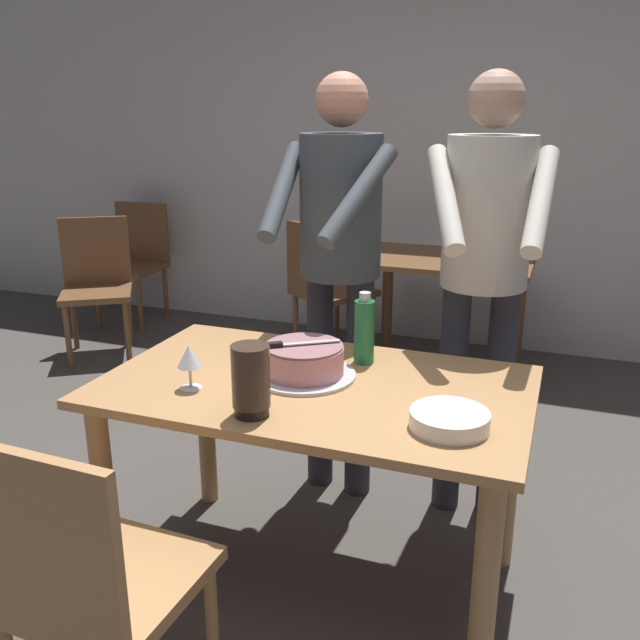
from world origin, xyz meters
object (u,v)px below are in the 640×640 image
water_bottle (364,331)px  person_standing_beside (485,254)px  cake_knife (282,345)px  plate_stack (449,420)px  background_chair_2 (97,281)px  main_dining_table (315,419)px  cake_on_platter (304,362)px  background_table (445,284)px  person_cutting_cake (339,245)px  wine_glass_near (189,358)px  background_chair_3 (135,258)px  chair_near_side (87,580)px  hurricane_lamp (251,380)px  background_chair_0 (325,285)px

water_bottle → person_standing_beside: size_ratio=0.15×
cake_knife → plate_stack: size_ratio=1.07×
plate_stack → background_chair_2: (-2.66, 1.87, -0.28)m
main_dining_table → background_chair_2: background_chair_2 is taller
cake_on_platter → plate_stack: bearing=-22.4°
background_table → plate_stack: bearing=-79.6°
water_bottle → person_cutting_cake: person_cutting_cake is taller
cake_on_platter → water_bottle: 0.25m
main_dining_table → cake_on_platter: bearing=146.4°
plate_stack → person_cutting_cake: size_ratio=0.13×
wine_glass_near → background_table: 2.32m
background_chair_2 → background_chair_3: bearing=105.3°
water_bottle → chair_near_side: (-0.39, -1.01, -0.37)m
person_cutting_cake → hurricane_lamp: bearing=-87.1°
cake_on_platter → person_standing_beside: 0.82m
person_standing_beside → water_bottle: bearing=-128.9°
person_standing_beside → chair_near_side: bearing=-117.2°
cake_on_platter → cake_knife: bearing=-145.8°
main_dining_table → person_cutting_cake: size_ratio=0.79×
main_dining_table → background_table: (0.04, 2.09, -0.04)m
hurricane_lamp → person_cutting_cake: bearing=92.9°
wine_glass_near → chair_near_side: (0.05, -0.60, -0.36)m
cake_knife → main_dining_table: bearing=3.4°
water_bottle → person_standing_beside: bearing=51.1°
cake_on_platter → person_cutting_cake: (-0.08, 0.58, 0.27)m
cake_on_platter → background_chair_3: (-2.34, 2.37, -0.31)m
cake_on_platter → cake_knife: 0.10m
water_bottle → background_chair_2: water_bottle is taller
main_dining_table → cake_on_platter: (-0.05, 0.03, 0.18)m
main_dining_table → background_chair_0: size_ratio=1.51×
cake_knife → background_chair_0: background_chair_0 is taller
cake_knife → wine_glass_near: bearing=-143.1°
chair_near_side → background_chair_2: 3.12m
wine_glass_near → background_chair_0: size_ratio=0.16×
person_cutting_cake → plate_stack: bearing=-53.3°
water_bottle → chair_near_side: size_ratio=0.28×
background_table → background_chair_2: (-2.24, -0.40, -0.09)m
background_chair_0 → background_chair_3: same height
background_chair_2 → background_chair_3: 0.73m
person_cutting_cake → chair_near_side: person_cutting_cake is taller
cake_knife → background_chair_3: (-2.28, 2.41, -0.37)m
wine_glass_near → water_bottle: water_bottle is taller
person_standing_beside → cake_knife: bearing=-129.8°
hurricane_lamp → person_cutting_cake: person_cutting_cake is taller
wine_glass_near → person_standing_beside: size_ratio=0.08×
cake_knife → person_standing_beside: 0.87m
background_table → water_bottle: bearing=-88.5°
cake_knife → background_chair_0: bearing=106.4°
plate_stack → chair_near_side: chair_near_side is taller
person_standing_beside → background_table: (-0.39, 1.45, -0.50)m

